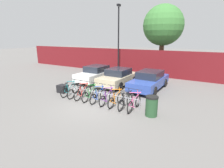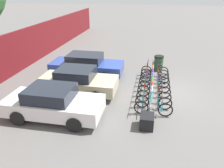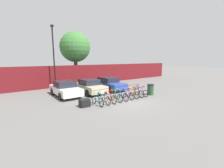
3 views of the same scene
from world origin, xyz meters
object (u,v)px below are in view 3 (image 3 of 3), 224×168
at_px(bicycle_pink, 141,92).
at_px(car_blue, 109,83).
at_px(bicycle_teal, 97,100).
at_px(cargo_crate, 85,103).
at_px(lamp_post, 54,55).
at_px(bicycle_black, 137,93).
at_px(tree_behind_hoarding, 75,47).
at_px(bicycle_purple, 127,95).
at_px(car_beige, 90,86).
at_px(bicycle_silver, 104,99).
at_px(bicycle_red, 110,98).
at_px(car_white, 65,89).
at_px(trash_bin, 150,90).
at_px(bicycle_green, 116,97).
at_px(bicycle_blue, 122,96).
at_px(bicycle_orange, 132,94).
at_px(bike_rack, 121,94).

height_order(bicycle_pink, car_blue, car_blue).
relative_size(bicycle_teal, cargo_crate, 2.44).
bearing_deg(lamp_post, bicycle_black, -58.21).
distance_m(bicycle_black, tree_behind_hoarding, 11.80).
distance_m(bicycle_purple, car_beige, 4.27).
bearing_deg(bicycle_silver, car_beige, 78.13).
xyz_separation_m(bicycle_silver, tree_behind_hoarding, (2.39, 10.77, 4.64)).
height_order(bicycle_red, car_white, car_white).
bearing_deg(bicycle_purple, bicycle_pink, 3.84).
bearing_deg(trash_bin, car_blue, 110.95).
bearing_deg(lamp_post, bicycle_green, -72.62).
xyz_separation_m(car_beige, trash_bin, (4.29, -4.20, -0.17)).
height_order(bicycle_teal, bicycle_blue, same).
distance_m(bicycle_blue, bicycle_orange, 1.23).
bearing_deg(bike_rack, bicycle_orange, -6.95).
xyz_separation_m(bicycle_red, bicycle_pink, (3.59, 0.00, 0.00)).
xyz_separation_m(bicycle_teal, bicycle_red, (1.15, 0.00, 0.00)).
bearing_deg(bicycle_silver, bicycle_orange, 0.98).
height_order(bicycle_purple, bicycle_black, same).
relative_size(bicycle_teal, bicycle_green, 1.00).
bearing_deg(car_beige, bicycle_purple, -69.03).
relative_size(bicycle_green, cargo_crate, 2.44).
relative_size(lamp_post, trash_bin, 6.81).
relative_size(car_blue, lamp_post, 0.65).
distance_m(bicycle_black, car_blue, 4.29).
bearing_deg(bicycle_orange, bicycle_pink, 3.69).
height_order(lamp_post, trash_bin, lamp_post).
xyz_separation_m(bicycle_silver, car_blue, (3.48, 4.28, 0.31)).
distance_m(bicycle_red, lamp_post, 8.90).
xyz_separation_m(car_blue, cargo_crate, (-5.01, -4.05, -0.42)).
bearing_deg(trash_bin, tree_behind_hoarding, 104.32).
relative_size(bicycle_black, car_beige, 0.42).
xyz_separation_m(trash_bin, cargo_crate, (-6.73, 0.46, -0.24)).
distance_m(bicycle_green, trash_bin, 4.03).
bearing_deg(bicycle_black, trash_bin, -7.40).
bearing_deg(tree_behind_hoarding, trash_bin, -75.68).
distance_m(bicycle_teal, bicycle_red, 1.15).
xyz_separation_m(bicycle_orange, car_beige, (-2.10, 3.98, 0.31)).
relative_size(bicycle_green, bicycle_orange, 1.00).
distance_m(bike_rack, bicycle_teal, 2.38).
xyz_separation_m(bike_rack, lamp_post, (-3.10, 7.83, 3.36)).
distance_m(bicycle_orange, bicycle_pink, 1.15).
height_order(bicycle_purple, car_blue, car_blue).
distance_m(car_white, car_beige, 2.43).
bearing_deg(bicycle_purple, bicycle_silver, -176.16).
bearing_deg(bicycle_purple, car_blue, 80.12).
distance_m(bicycle_blue, car_beige, 4.08).
bearing_deg(bicycle_pink, bike_rack, 173.29).
distance_m(bicycle_purple, cargo_crate, 3.97).
xyz_separation_m(bicycle_blue, bicycle_pink, (2.38, 0.00, 0.00)).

